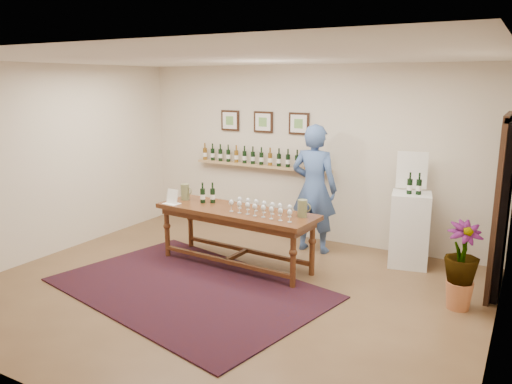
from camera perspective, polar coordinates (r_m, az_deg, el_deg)
The scene contains 14 objects.
ground at distance 6.34m, azimuth -3.61°, elevation -11.15°, with size 6.00×6.00×0.00m, color brown.
room_shell at distance 6.95m, azimuth 19.84°, elevation -0.04°, with size 6.00×6.00×6.00m.
rug at distance 6.43m, azimuth -7.65°, elevation -10.81°, with size 3.32×2.21×0.02m, color #43120C.
tasting_table at distance 6.91m, azimuth -2.31°, elevation -2.97°, with size 2.36×0.88×0.82m.
table_glasses at distance 6.60m, azimuth 0.40°, elevation -1.82°, with size 1.23×0.28×0.17m, color silver, non-canonical shape.
table_bottles at distance 7.23m, azimuth -5.55°, elevation -0.08°, with size 0.28×0.16×0.30m, color black, non-canonical shape.
pitcher_left at distance 7.47m, azimuth -8.11°, elevation 0.02°, with size 0.15×0.15×0.24m, color #646840, non-canonical shape.
pitcher_right at distance 6.48m, azimuth 5.32°, elevation -1.88°, with size 0.15×0.15×0.23m, color #646840, non-canonical shape.
menu_card at distance 7.27m, azimuth -9.54°, elevation -0.51°, with size 0.23×0.16×0.21m, color white.
display_pedestal at distance 7.32m, azimuth 17.14°, elevation -4.10°, with size 0.52×0.52×1.04m, color white.
pedestal_bottles at distance 7.10m, azimuth 17.65°, elevation 0.86°, with size 0.28×0.07×0.28m, color black, non-canonical shape.
info_sign at distance 7.32m, azimuth 17.39°, elevation 2.39°, with size 0.42×0.02×0.57m, color white.
potted_plant at distance 6.12m, azimuth 22.42°, elevation -7.80°, with size 0.64×0.64×0.88m.
person at distance 7.51m, azimuth 6.66°, elevation 0.37°, with size 0.71×0.46×1.94m, color #3C578E.
Camera 1 is at (3.18, -4.86, 2.55)m, focal length 35.00 mm.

